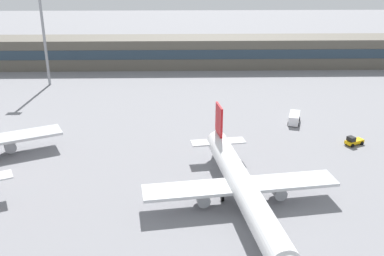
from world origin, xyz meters
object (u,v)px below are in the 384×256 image
at_px(airplane_near, 243,188).
at_px(service_van_white, 294,118).
at_px(baggage_tug_yellow, 353,141).
at_px(floodlight_tower_west, 43,27).

height_order(airplane_near, service_van_white, airplane_near).
height_order(baggage_tug_yellow, floodlight_tower_west, floodlight_tower_west).
distance_m(service_van_white, floodlight_tower_west, 68.08).
distance_m(airplane_near, baggage_tug_yellow, 31.70).
bearing_deg(airplane_near, service_van_white, 65.27).
relative_size(airplane_near, floodlight_tower_west, 1.50).
height_order(service_van_white, floodlight_tower_west, floodlight_tower_west).
relative_size(airplane_near, service_van_white, 7.24).
relative_size(service_van_white, floodlight_tower_west, 0.21).
xyz_separation_m(baggage_tug_yellow, service_van_white, (-8.39, 11.56, 0.31)).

